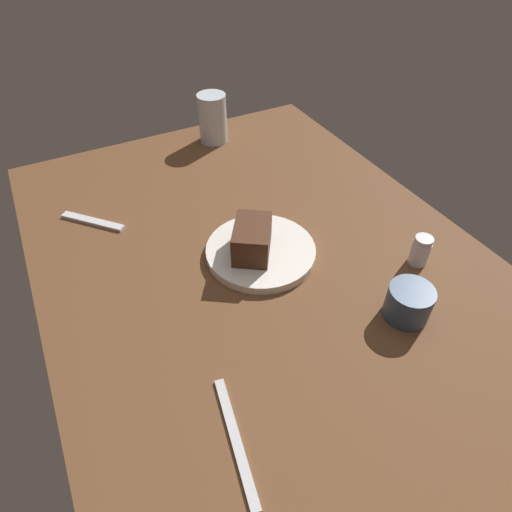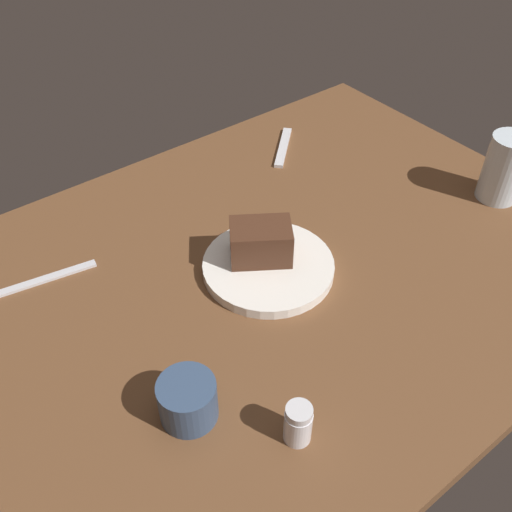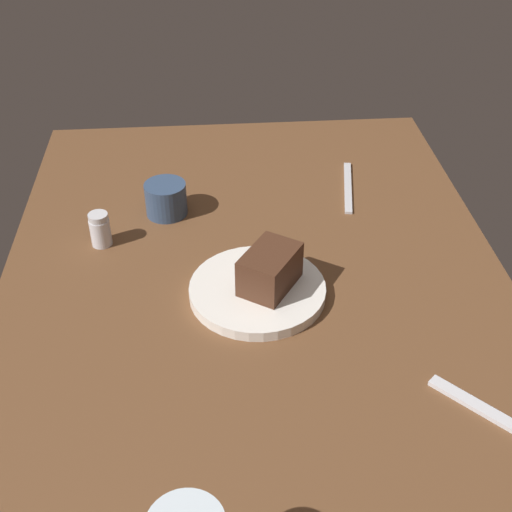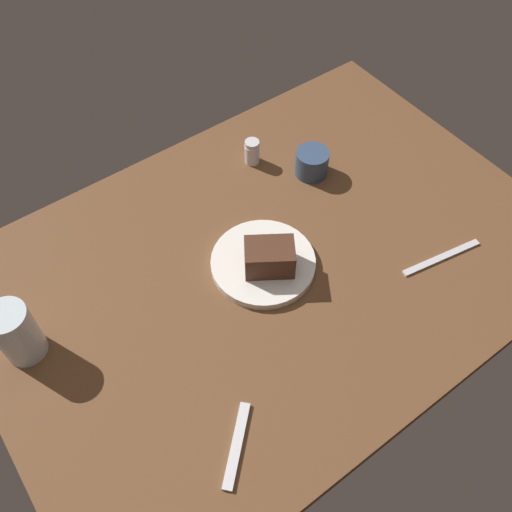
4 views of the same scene
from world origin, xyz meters
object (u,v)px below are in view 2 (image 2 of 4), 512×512
(water_glass, at_px, (504,168))
(dessert_spoon, at_px, (283,147))
(salt_shaker, at_px, (298,423))
(dessert_plate, at_px, (269,267))
(chocolate_cake_slice, at_px, (261,242))
(coffee_cup, at_px, (188,400))
(butter_knife, at_px, (38,281))

(water_glass, height_order, dessert_spoon, water_glass)
(salt_shaker, bearing_deg, dessert_plate, 58.23)
(chocolate_cake_slice, distance_m, dessert_spoon, 0.37)
(chocolate_cake_slice, height_order, dessert_spoon, chocolate_cake_slice)
(chocolate_cake_slice, bearing_deg, salt_shaker, -119.71)
(coffee_cup, height_order, butter_knife, coffee_cup)
(salt_shaker, bearing_deg, butter_knife, 108.09)
(chocolate_cake_slice, relative_size, dessert_spoon, 0.66)
(water_glass, bearing_deg, dessert_spoon, 119.36)
(water_glass, distance_m, coffee_cup, 0.73)
(chocolate_cake_slice, bearing_deg, butter_knife, 149.16)
(dessert_plate, relative_size, dessert_spoon, 1.45)
(dessert_plate, bearing_deg, dessert_spoon, 46.74)
(chocolate_cake_slice, relative_size, coffee_cup, 1.29)
(chocolate_cake_slice, height_order, butter_knife, chocolate_cake_slice)
(dessert_spoon, bearing_deg, butter_knife, -36.09)
(dessert_plate, bearing_deg, salt_shaker, -121.77)
(chocolate_cake_slice, relative_size, salt_shaker, 1.60)
(water_glass, xyz_separation_m, coffee_cup, (-0.73, -0.04, -0.03))
(salt_shaker, height_order, coffee_cup, same)
(dessert_plate, bearing_deg, chocolate_cake_slice, 92.42)
(chocolate_cake_slice, distance_m, coffee_cup, 0.30)
(salt_shaker, bearing_deg, coffee_cup, 129.03)
(water_glass, relative_size, dessert_spoon, 0.86)
(water_glass, relative_size, coffee_cup, 1.68)
(chocolate_cake_slice, relative_size, water_glass, 0.77)
(salt_shaker, distance_m, coffee_cup, 0.14)
(dessert_plate, xyz_separation_m, coffee_cup, (-0.25, -0.15, 0.02))
(coffee_cup, bearing_deg, chocolate_cake_slice, 34.02)
(chocolate_cake_slice, bearing_deg, water_glass, -14.80)
(salt_shaker, bearing_deg, chocolate_cake_slice, 60.29)
(dessert_plate, height_order, water_glass, water_glass)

